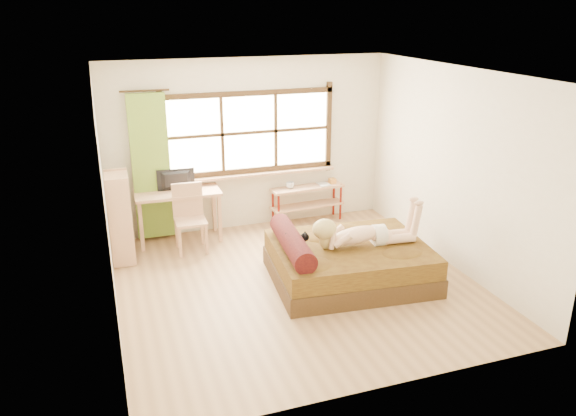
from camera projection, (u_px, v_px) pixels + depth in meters
name	position (u px, v px, depth m)	size (l,w,h in m)	color
floor	(297.00, 284.00, 7.32)	(4.50, 4.50, 0.00)	#9E754C
ceiling	(298.00, 73.00, 6.40)	(4.50, 4.50, 0.00)	white
wall_back	(249.00, 145.00, 8.86)	(4.50, 4.50, 0.00)	silver
wall_front	(385.00, 259.00, 4.86)	(4.50, 4.50, 0.00)	silver
wall_left	(105.00, 205.00, 6.18)	(4.50, 4.50, 0.00)	silver
wall_right	(454.00, 169.00, 7.55)	(4.50, 4.50, 0.00)	silver
window	(249.00, 135.00, 8.78)	(2.80, 0.16, 1.46)	#FFEDBF
curtain	(151.00, 168.00, 8.35)	(0.55, 0.10, 2.20)	olive
bed	(346.00, 261.00, 7.34)	(2.13, 1.77, 0.76)	black
woman	(363.00, 223.00, 7.17)	(1.40, 0.40, 0.60)	beige
kitten	(295.00, 240.00, 7.10)	(0.30, 0.12, 0.24)	black
desk	(178.00, 198.00, 8.45)	(1.28, 0.61, 0.79)	tan
monitor	(176.00, 180.00, 8.41)	(0.56, 0.07, 0.32)	black
chair	(189.00, 214.00, 8.21)	(0.45, 0.45, 0.99)	tan
pipe_shelf	(308.00, 196.00, 9.29)	(1.25, 0.40, 0.70)	tan
cup	(290.00, 185.00, 9.12)	(0.13, 0.13, 0.11)	gray
book	(319.00, 185.00, 9.29)	(0.18, 0.24, 0.02)	gray
bookshelf	(120.00, 218.00, 7.80)	(0.32, 0.56, 1.27)	tan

